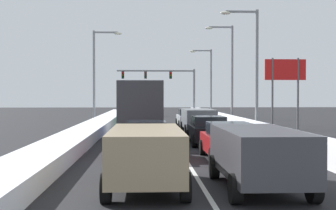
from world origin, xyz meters
The scene contains 20 objects.
ground_plane centered at (0.00, 22.28, 0.00)m, with size 144.80×144.80×0.00m, color black.
lane_stripe_between_right_lane_and_center_lane centered at (0.00, 27.85, 0.00)m, with size 0.14×61.26×0.01m, color silver.
snow_bank_right_shoulder centered at (5.30, 27.85, 0.44)m, with size 1.20×61.26×0.89m, color white.
snow_bank_left_shoulder centered at (-5.30, 27.85, 0.32)m, with size 1.86×61.26×0.65m, color white.
suv_charcoal_right_lane_nearest centered at (1.48, 6.04, 1.02)m, with size 2.16×4.90×1.67m.
sedan_red_right_lane_second centered at (1.73, 11.85, 0.76)m, with size 2.00×4.50×1.51m.
sedan_black_right_lane_third centered at (1.67, 17.76, 0.76)m, with size 2.00×4.50×1.51m.
suv_gray_right_lane_fourth centered at (1.93, 24.61, 1.02)m, with size 2.16×4.90×1.67m.
sedan_silver_right_lane_fifth centered at (1.91, 30.97, 0.76)m, with size 2.00×4.50×1.51m.
suv_tan_center_lane_nearest centered at (-1.61, 6.26, 1.02)m, with size 2.16×4.90×1.67m.
sedan_maroon_center_lane_second centered at (-1.59, 13.08, 0.76)m, with size 2.00×4.50×1.51m.
box_truck_center_lane_third centered at (-1.91, 19.81, 1.90)m, with size 2.53×7.20×3.36m.
suv_white_center_lane_fourth centered at (-1.94, 27.35, 1.02)m, with size 2.16×4.90×1.67m.
suv_green_center_lane_fifth centered at (-1.82, 34.51, 1.02)m, with size 2.16×4.90×1.67m.
traffic_light_gantry centered at (1.18, 55.68, 4.72)m, with size 10.60×0.47×6.20m.
street_lamp_right_near centered at (5.72, 25.06, 5.09)m, with size 2.66×0.36×8.55m.
street_lamp_right_mid centered at (6.11, 36.20, 5.40)m, with size 2.66×0.36×9.14m.
street_lamp_right_far centered at (5.66, 47.34, 4.82)m, with size 2.66×0.36×8.04m.
street_lamp_left_mid centered at (-6.05, 35.93, 5.09)m, with size 2.66×0.36×8.55m.
roadside_sign_right centered at (9.12, 28.47, 4.02)m, with size 3.20×0.16×5.50m.
Camera 1 is at (-1.60, -6.44, 2.59)m, focal length 49.05 mm.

